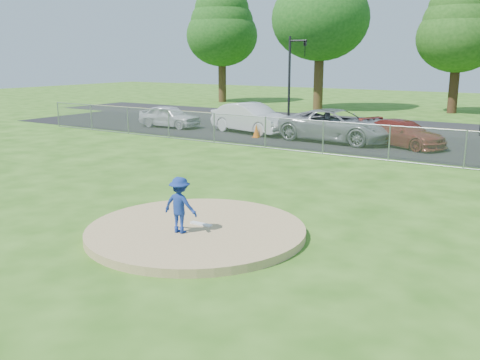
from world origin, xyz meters
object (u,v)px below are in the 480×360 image
(tree_far_left, at_px, (222,26))
(parked_car_darkred, at_px, (403,133))
(tree_center, at_px, (459,27))
(parked_car_silver, at_px, (169,116))
(parked_car_gray, at_px, (337,126))
(tree_left, at_px, (321,6))
(traffic_signal_left, at_px, (293,71))
(pitcher, at_px, (180,205))
(parked_car_white, at_px, (251,118))
(traffic_cone, at_px, (256,131))

(tree_far_left, distance_m, parked_car_darkred, 28.86)
(tree_center, bearing_deg, parked_car_silver, -124.92)
(tree_far_left, distance_m, parked_car_gray, 26.45)
(tree_left, height_order, parked_car_silver, tree_left)
(traffic_signal_left, distance_m, parked_car_gray, 8.91)
(pitcher, distance_m, parked_car_gray, 16.53)
(tree_left, height_order, tree_center, tree_left)
(parked_car_white, bearing_deg, pitcher, -139.93)
(parked_car_darkred, bearing_deg, pitcher, -159.58)
(tree_left, bearing_deg, parked_car_gray, -62.11)
(parked_car_white, distance_m, parked_car_darkred, 8.74)
(traffic_cone, xyz_separation_m, parked_car_darkred, (7.56, 1.28, 0.28))
(tree_far_left, bearing_deg, parked_car_white, -51.02)
(tree_center, xyz_separation_m, parked_car_white, (-7.32, -17.90, -5.62))
(traffic_signal_left, bearing_deg, parked_car_gray, -46.95)
(tree_far_left, bearing_deg, traffic_cone, -50.88)
(parked_car_white, bearing_deg, tree_center, -8.59)
(traffic_cone, bearing_deg, parked_car_white, 130.70)
(parked_car_darkred, bearing_deg, traffic_cone, 121.69)
(tree_left, relative_size, traffic_cone, 17.09)
(pitcher, relative_size, parked_car_darkred, 0.30)
(tree_left, relative_size, parked_car_darkred, 2.82)
(pitcher, bearing_deg, tree_center, -93.94)
(tree_center, bearing_deg, parked_car_gray, -96.05)
(tree_far_left, height_order, traffic_cone, tree_far_left)
(parked_car_silver, xyz_separation_m, parked_car_white, (5.59, 0.59, 0.16))
(traffic_signal_left, relative_size, parked_car_gray, 0.94)
(traffic_signal_left, bearing_deg, parked_car_white, -85.72)
(traffic_cone, height_order, parked_car_silver, parked_car_silver)
(parked_car_gray, bearing_deg, traffic_cone, 107.13)
(tree_left, bearing_deg, traffic_signal_left, -76.04)
(tree_center, height_order, parked_car_silver, tree_center)
(traffic_cone, bearing_deg, tree_center, 72.34)
(tree_center, xyz_separation_m, parked_car_silver, (-12.91, -18.49, -5.78))
(pitcher, height_order, traffic_cone, pitcher)
(tree_left, relative_size, tree_center, 1.27)
(traffic_signal_left, xyz_separation_m, pitcher, (8.70, -22.52, -2.49))
(tree_far_left, bearing_deg, parked_car_darkred, -37.17)
(tree_center, distance_m, traffic_cone, 21.13)
(tree_center, height_order, parked_car_darkred, tree_center)
(tree_center, xyz_separation_m, parked_car_darkred, (1.42, -18.00, -5.81))
(tree_far_left, bearing_deg, traffic_signal_left, -39.73)
(traffic_signal_left, relative_size, parked_car_darkred, 1.26)
(tree_center, xyz_separation_m, parked_car_gray, (-1.93, -18.24, -5.63))
(tree_far_left, height_order, tree_left, tree_left)
(pitcher, height_order, parked_car_darkred, pitcher)
(tree_far_left, relative_size, parked_car_white, 2.10)
(tree_left, height_order, traffic_cone, tree_left)
(pitcher, bearing_deg, tree_left, -76.36)
(parked_car_darkred, bearing_deg, parked_car_white, 111.45)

